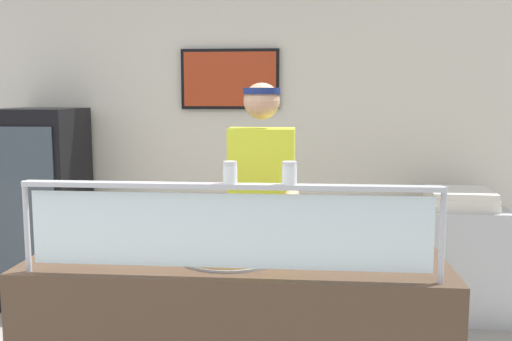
{
  "coord_description": "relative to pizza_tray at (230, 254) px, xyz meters",
  "views": [
    {
      "loc": [
        1.27,
        -2.19,
        1.69
      ],
      "look_at": [
        1.03,
        0.39,
        1.35
      ],
      "focal_mm": 40.28,
      "sensor_mm": 36.0,
      "label": 1
    }
  ],
  "objects": [
    {
      "name": "prep_shelf",
      "position": [
        1.49,
        1.84,
        -0.54
      ],
      "size": [
        0.7,
        0.55,
        0.85
      ],
      "primitive_type": "cube",
      "color": "#B7BABF",
      "rests_on": "ground"
    },
    {
      "name": "parmesan_shaker",
      "position": [
        0.04,
        -0.28,
        0.41
      ],
      "size": [
        0.06,
        0.06,
        0.09
      ],
      "color": "white",
      "rests_on": "sneeze_guard"
    },
    {
      "name": "drink_fridge",
      "position": [
        -1.79,
        1.89,
        -0.18
      ],
      "size": [
        0.61,
        0.67,
        1.58
      ],
      "color": "black",
      "rests_on": "ground"
    },
    {
      "name": "pizza_tray",
      "position": [
        0.0,
        0.0,
        0.0
      ],
      "size": [
        0.47,
        0.47,
        0.04
      ],
      "color": "#9EA0A8",
      "rests_on": "serving_counter"
    },
    {
      "name": "pizza_server",
      "position": [
        -0.01,
        -0.02,
        0.02
      ],
      "size": [
        0.09,
        0.28,
        0.01
      ],
      "primitive_type": "cube",
      "rotation": [
        0.0,
        0.0,
        0.07
      ],
      "color": "#ADAFB7",
      "rests_on": "pizza_tray"
    },
    {
      "name": "shop_rear_unit",
      "position": [
        0.02,
        2.33,
        0.39
      ],
      "size": [
        6.3,
        0.13,
        2.7
      ],
      "color": "silver",
      "rests_on": "ground"
    },
    {
      "name": "worker_figure",
      "position": [
        0.09,
        0.76,
        0.04
      ],
      "size": [
        0.41,
        0.5,
        1.76
      ],
      "color": "#23232D",
      "rests_on": "ground"
    },
    {
      "name": "pizza_box_stack",
      "position": [
        1.5,
        1.84,
        -0.05
      ],
      "size": [
        0.48,
        0.48,
        0.13
      ],
      "color": "silver",
      "rests_on": "prep_shelf"
    },
    {
      "name": "sneeze_guard",
      "position": [
        0.03,
        -0.28,
        0.23
      ],
      "size": [
        1.72,
        0.06,
        0.39
      ],
      "color": "#B2B5BC",
      "rests_on": "serving_counter"
    },
    {
      "name": "pepper_flake_shaker",
      "position": [
        0.28,
        -0.28,
        0.41
      ],
      "size": [
        0.06,
        0.06,
        0.09
      ],
      "color": "white",
      "rests_on": "sneeze_guard"
    }
  ]
}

